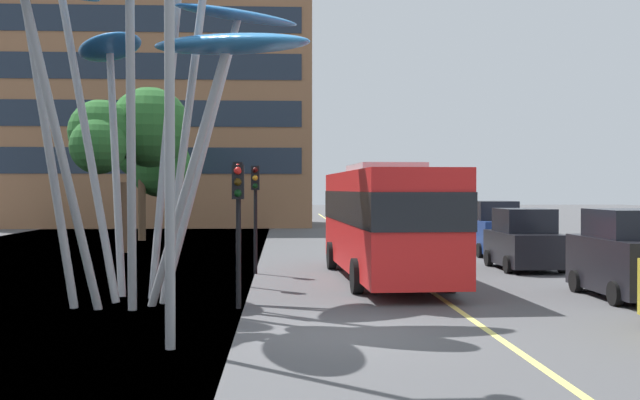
% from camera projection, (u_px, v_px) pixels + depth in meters
% --- Properties ---
extents(ground, '(120.00, 240.00, 0.10)m').
position_uv_depth(ground, '(308.00, 336.00, 14.94)').
color(ground, '#4C4C4F').
extents(red_bus, '(3.14, 11.06, 3.58)m').
position_uv_depth(red_bus, '(384.00, 217.00, 23.67)').
color(red_bus, red).
rests_on(red_bus, ground).
extents(leaf_sculpture, '(9.15, 8.81, 9.46)m').
position_uv_depth(leaf_sculpture, '(136.00, 16.00, 18.55)').
color(leaf_sculpture, '#9EA0A5').
rests_on(leaf_sculpture, ground).
extents(traffic_light_kerb_near, '(0.28, 0.42, 3.38)m').
position_uv_depth(traffic_light_kerb_near, '(238.00, 204.00, 17.93)').
color(traffic_light_kerb_near, black).
rests_on(traffic_light_kerb_near, ground).
extents(traffic_light_kerb_far, '(0.28, 0.42, 3.59)m').
position_uv_depth(traffic_light_kerb_far, '(238.00, 196.00, 22.13)').
color(traffic_light_kerb_far, black).
rests_on(traffic_light_kerb_far, ground).
extents(traffic_light_island_mid, '(0.28, 0.42, 3.58)m').
position_uv_depth(traffic_light_island_mid, '(255.00, 196.00, 25.34)').
color(traffic_light_island_mid, black).
rests_on(traffic_light_island_mid, ground).
extents(car_parked_mid, '(2.04, 4.01, 2.29)m').
position_uv_depth(car_parked_mid, '(630.00, 257.00, 19.73)').
color(car_parked_mid, black).
rests_on(car_parked_mid, ground).
extents(car_parked_far, '(2.04, 3.89, 2.13)m').
position_uv_depth(car_parked_far, '(524.00, 241.00, 26.80)').
color(car_parked_far, black).
rests_on(car_parked_far, ground).
extents(car_side_street, '(1.97, 4.39, 2.31)m').
position_uv_depth(car_side_street, '(492.00, 230.00, 32.77)').
color(car_side_street, navy).
rests_on(car_side_street, ground).
extents(street_lamp, '(1.59, 0.44, 7.66)m').
position_uv_depth(street_lamp, '(189.00, 71.00, 13.43)').
color(street_lamp, gray).
rests_on(street_lamp, ground).
extents(tree_pavement_near, '(5.22, 5.09, 7.49)m').
position_uv_depth(tree_pavement_near, '(135.00, 132.00, 34.62)').
color(tree_pavement_near, brown).
rests_on(tree_pavement_near, ground).
extents(tree_pavement_far, '(4.83, 5.50, 8.04)m').
position_uv_depth(tree_pavement_far, '(148.00, 141.00, 42.32)').
color(tree_pavement_far, brown).
rests_on(tree_pavement_far, ground).
extents(backdrop_building, '(24.84, 11.24, 23.29)m').
position_uv_depth(backdrop_building, '(150.00, 75.00, 59.50)').
color(backdrop_building, '#8E6042').
rests_on(backdrop_building, ground).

